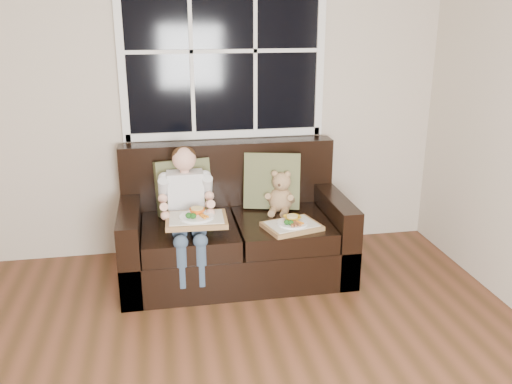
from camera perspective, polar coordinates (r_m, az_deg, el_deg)
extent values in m
cube|color=beige|center=(4.37, -9.48, 10.44)|extent=(4.50, 0.02, 2.70)
cube|color=black|center=(4.36, -3.47, 14.60)|extent=(1.50, 0.02, 1.25)
cube|color=white|center=(4.44, -3.28, 6.11)|extent=(1.58, 0.04, 0.06)
cube|color=white|center=(4.32, -14.08, 14.06)|extent=(0.06, 0.04, 1.37)
cube|color=white|center=(4.51, 6.78, 14.63)|extent=(0.06, 0.04, 1.37)
cube|color=white|center=(4.35, -3.44, 14.58)|extent=(1.50, 0.03, 0.03)
cube|color=black|center=(4.22, -2.18, -6.68)|extent=(1.70, 0.90, 0.30)
cube|color=black|center=(4.13, -12.96, -5.45)|extent=(0.15, 0.90, 0.60)
cube|color=black|center=(4.32, 8.04, -4.04)|extent=(0.15, 0.90, 0.60)
cube|color=black|center=(4.40, -2.97, 1.08)|extent=(1.70, 0.18, 0.66)
cube|color=black|center=(4.02, -7.01, -4.59)|extent=(0.68, 0.72, 0.15)
cube|color=black|center=(4.11, 2.78, -3.94)|extent=(0.68, 0.72, 0.15)
cube|color=#5C613C|center=(4.21, -7.65, 0.54)|extent=(0.45, 0.27, 0.43)
cube|color=#5C613C|center=(4.29, 1.71, 1.20)|extent=(0.48, 0.31, 0.45)
cube|color=silver|center=(4.05, -7.42, -0.39)|extent=(0.27, 0.16, 0.37)
sphere|color=#E6A68D|center=(3.96, -7.58, 3.48)|extent=(0.17, 0.17, 0.17)
ellipsoid|color=#372211|center=(3.97, -7.60, 3.89)|extent=(0.17, 0.17, 0.12)
cylinder|color=#35475D|center=(3.91, -8.13, -3.44)|extent=(0.10, 0.33, 0.10)
cylinder|color=#35475D|center=(3.91, -6.19, -3.33)|extent=(0.10, 0.33, 0.10)
cylinder|color=#35475D|center=(3.75, -7.81, -7.70)|extent=(0.09, 0.09, 0.31)
cylinder|color=#35475D|center=(3.76, -5.78, -7.57)|extent=(0.09, 0.09, 0.31)
cylinder|color=#E6A68D|center=(3.92, -9.65, -0.52)|extent=(0.07, 0.32, 0.26)
cylinder|color=#E6A68D|center=(3.93, -5.04, -0.26)|extent=(0.07, 0.32, 0.26)
ellipsoid|color=tan|center=(4.25, 2.63, -0.82)|extent=(0.24, 0.23, 0.20)
sphere|color=tan|center=(4.19, 2.70, 1.09)|extent=(0.19, 0.19, 0.14)
sphere|color=tan|center=(4.17, 2.02, 1.87)|extent=(0.05, 0.05, 0.05)
sphere|color=tan|center=(4.19, 3.38, 1.94)|extent=(0.05, 0.05, 0.05)
sphere|color=tan|center=(4.14, 2.87, 0.68)|extent=(0.06, 0.06, 0.06)
sphere|color=#322116|center=(4.12, 2.95, 0.71)|extent=(0.02, 0.02, 0.02)
cylinder|color=tan|center=(4.16, 2.33, -2.16)|extent=(0.09, 0.12, 0.06)
cylinder|color=tan|center=(4.18, 3.58, -2.08)|extent=(0.09, 0.12, 0.06)
cube|color=#9A6C45|center=(3.79, -6.29, -2.97)|extent=(0.44, 0.34, 0.04)
cube|color=beige|center=(3.78, -6.30, -2.68)|extent=(0.38, 0.29, 0.01)
cylinder|color=white|center=(3.77, -6.29, -2.58)|extent=(0.24, 0.24, 0.02)
imported|color=orange|center=(3.81, -6.20, -1.99)|extent=(0.11, 0.11, 0.03)
cylinder|color=#F7D987|center=(3.80, -6.21, -1.92)|extent=(0.09, 0.09, 0.02)
ellipsoid|color=#235D1D|center=(3.72, -7.11, -2.45)|extent=(0.04, 0.04, 0.04)
ellipsoid|color=#235D1D|center=(3.71, -6.63, -2.51)|extent=(0.04, 0.04, 0.04)
cylinder|color=orange|center=(3.73, -5.55, -2.56)|extent=(0.05, 0.06, 0.02)
cube|color=#9A6C45|center=(3.93, 3.79, -3.63)|extent=(0.45, 0.38, 0.03)
cube|color=beige|center=(3.92, 3.80, -3.37)|extent=(0.39, 0.33, 0.01)
cylinder|color=white|center=(3.91, 3.83, -3.29)|extent=(0.22, 0.22, 0.01)
imported|color=gold|center=(3.94, 3.83, -2.77)|extent=(0.15, 0.15, 0.03)
cylinder|color=#F7D987|center=(3.94, 3.83, -2.70)|extent=(0.08, 0.08, 0.02)
ellipsoid|color=#235D1D|center=(3.86, 3.25, -3.19)|extent=(0.04, 0.04, 0.04)
ellipsoid|color=#235D1D|center=(3.85, 3.69, -3.24)|extent=(0.04, 0.04, 0.04)
cylinder|color=orange|center=(3.88, 4.58, -3.27)|extent=(0.04, 0.06, 0.01)
cylinder|color=#985231|center=(3.85, 4.05, -3.38)|extent=(0.03, 0.08, 0.02)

